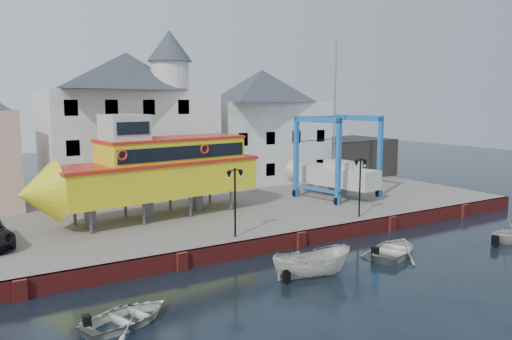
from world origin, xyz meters
TOP-DOWN VIEW (x-y plane):
  - ground at (0.00, 0.00)m, footprint 140.00×140.00m
  - hardstanding at (0.00, 11.00)m, footprint 44.00×22.00m
  - quay_wall at (-0.00, 0.10)m, footprint 44.00×0.47m
  - building_white_main at (-4.87, 18.39)m, footprint 14.00×8.30m
  - building_white_right at (9.00, 19.00)m, footprint 12.00×8.00m
  - shed_dark at (19.00, 17.00)m, footprint 8.00×7.00m
  - lamp_post_left at (-4.00, 1.20)m, footprint 1.12×0.32m
  - lamp_post_right at (6.00, 1.20)m, footprint 1.12×0.32m
  - tour_boat at (-6.89, 8.38)m, footprint 17.00×6.15m
  - travel_lift at (9.37, 8.43)m, footprint 6.91×9.00m
  - motorboat_a at (-2.64, -4.56)m, footprint 4.61×2.65m
  - motorboat_b at (3.89, -4.16)m, footprint 5.49×4.94m
  - motorboat_c at (12.14, -6.27)m, footprint 3.61×3.29m
  - motorboat_d at (-12.54, -4.99)m, footprint 4.70×3.99m

SIDE VIEW (x-z plane):
  - ground at x=0.00m, z-range 0.00..0.00m
  - motorboat_a at x=-2.64m, z-range -0.84..0.84m
  - motorboat_b at x=3.89m, z-range -0.47..0.47m
  - motorboat_c at x=12.14m, z-range -0.81..0.81m
  - motorboat_d at x=-12.54m, z-range -0.41..0.41m
  - hardstanding at x=0.00m, z-range 0.00..1.00m
  - quay_wall at x=0.00m, z-range 0.00..1.00m
  - shed_dark at x=19.00m, z-range 1.00..5.00m
  - travel_lift at x=9.37m, z-range -3.40..9.81m
  - lamp_post_left at x=-4.00m, z-range 2.07..6.27m
  - lamp_post_right at x=6.00m, z-range 2.07..6.27m
  - tour_boat at x=-6.89m, z-range 0.79..8.03m
  - building_white_right at x=9.00m, z-range 1.00..12.20m
  - building_white_main at x=-4.87m, z-range 0.34..14.34m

